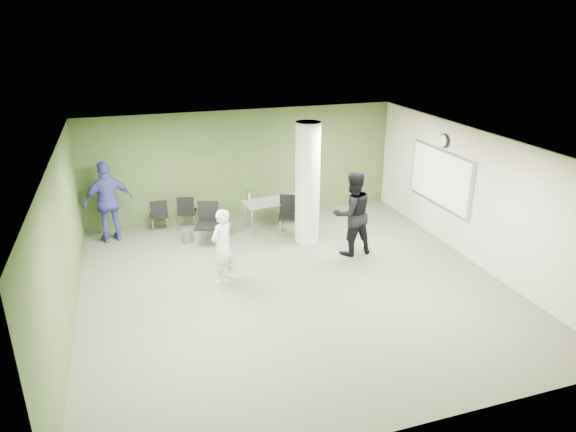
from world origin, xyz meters
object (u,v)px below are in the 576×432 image
object	(u,v)px
chair_back_left	(159,213)
man_blue	(108,202)
woman_white	(222,246)
man_black	(352,213)
folding_table	(273,202)

from	to	relation	value
chair_back_left	man_blue	world-z (taller)	man_blue
chair_back_left	woman_white	xyz separation A→B (m)	(0.98, -2.96, 0.27)
man_blue	man_black	bearing A→B (deg)	140.13
folding_table	man_black	world-z (taller)	man_black
woman_white	man_blue	distance (m)	3.49
woman_white	man_black	xyz separation A→B (m)	(2.95, 0.42, 0.18)
folding_table	chair_back_left	bearing A→B (deg)	162.02
chair_back_left	man_black	size ratio (longest dim) A/B	0.45
chair_back_left	woman_white	size ratio (longest dim) A/B	0.55
man_black	man_blue	world-z (taller)	man_blue
woman_white	man_blue	xyz separation A→B (m)	(-2.09, 2.78, 0.20)
folding_table	chair_back_left	distance (m)	2.77
chair_back_left	man_blue	size ratio (longest dim) A/B	0.44
chair_back_left	man_black	world-z (taller)	man_black
folding_table	man_blue	xyz separation A→B (m)	(-3.82, 0.38, 0.30)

